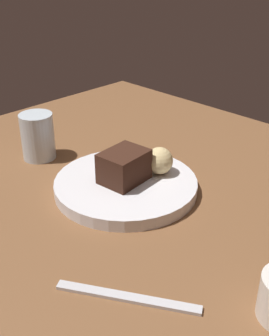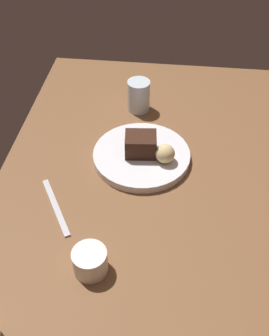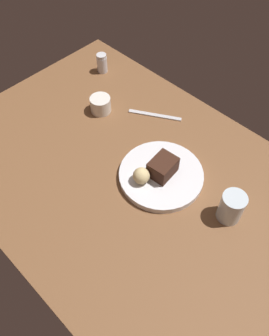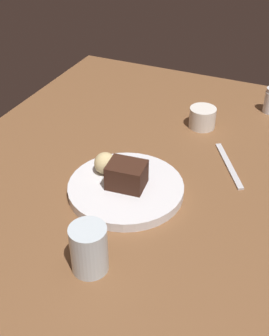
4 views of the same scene
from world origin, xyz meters
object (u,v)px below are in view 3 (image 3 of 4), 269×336
at_px(dessert_plate, 161,175).
at_px(butter_knife, 155,115).
at_px(water_glass, 231,207).
at_px(bread_roll, 141,176).
at_px(coffee_cup, 101,105).
at_px(chocolate_cake_slice, 163,167).
at_px(salt_shaker, 102,63).

bearing_deg(dessert_plate, butter_knife, -43.76).
xyz_separation_m(dessert_plate, water_glass, (-0.23, -0.03, 0.04)).
bearing_deg(bread_roll, butter_knife, -55.67).
xyz_separation_m(dessert_plate, coffee_cup, (0.35, -0.07, 0.02)).
bearing_deg(water_glass, coffee_cup, -3.73).
relative_size(chocolate_cake_slice, bread_roll, 1.61).
bearing_deg(butter_knife, coffee_cup, 5.79).
bearing_deg(chocolate_cake_slice, coffee_cup, -10.84).
bearing_deg(bread_roll, water_glass, -159.12).
bearing_deg(coffee_cup, dessert_plate, 168.70).
relative_size(dessert_plate, bread_roll, 5.13).
xyz_separation_m(salt_shaker, butter_knife, (-0.32, 0.04, -0.03)).
height_order(salt_shaker, butter_knife, salt_shaker).
xyz_separation_m(coffee_cup, butter_knife, (-0.16, -0.12, -0.03)).
bearing_deg(chocolate_cake_slice, dessert_plate, 71.11).
bearing_deg(water_glass, chocolate_cake_slice, 7.55).
bearing_deg(chocolate_cake_slice, salt_shaker, -23.53).
relative_size(chocolate_cake_slice, butter_knife, 0.43).
height_order(bread_roll, coffee_cup, bread_roll).
bearing_deg(dessert_plate, coffee_cup, -11.30).
bearing_deg(butter_knife, bread_roll, 93.63).
bearing_deg(water_glass, salt_shaker, -14.74).
height_order(chocolate_cake_slice, water_glass, water_glass).
xyz_separation_m(bread_roll, salt_shaker, (0.49, -0.29, -0.01)).
height_order(coffee_cup, butter_knife, coffee_cup).
xyz_separation_m(dessert_plate, butter_knife, (0.19, -0.19, -0.01)).
relative_size(bread_roll, water_glass, 0.52).
height_order(water_glass, butter_knife, water_glass).
bearing_deg(butter_knife, chocolate_cake_slice, 106.12).
height_order(dessert_plate, butter_knife, dessert_plate).
distance_m(salt_shaker, water_glass, 0.77).
bearing_deg(chocolate_cake_slice, butter_knife, -43.19).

